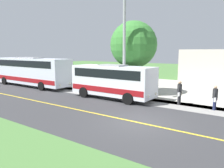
# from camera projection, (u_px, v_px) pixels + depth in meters

# --- Properties ---
(ground_plane) EXTENTS (120.00, 120.00, 0.00)m
(ground_plane) POSITION_uv_depth(u_px,v_px,m) (139.00, 123.00, 12.32)
(ground_plane) COLOR #477238
(road_surface) EXTENTS (8.00, 100.00, 0.01)m
(road_surface) POSITION_uv_depth(u_px,v_px,m) (139.00, 123.00, 12.32)
(road_surface) COLOR #333335
(road_surface) RESTS_ON ground
(sidewalk) EXTENTS (2.40, 100.00, 0.01)m
(sidewalk) POSITION_uv_depth(u_px,v_px,m) (172.00, 105.00, 16.50)
(sidewalk) COLOR gray
(sidewalk) RESTS_ON ground
(road_centre_line) EXTENTS (0.16, 100.00, 0.00)m
(road_centre_line) POSITION_uv_depth(u_px,v_px,m) (139.00, 123.00, 12.32)
(road_centre_line) COLOR gold
(road_centre_line) RESTS_ON ground
(shuttle_bus_front) EXTENTS (2.58, 7.38, 2.87)m
(shuttle_bus_front) POSITION_uv_depth(u_px,v_px,m) (113.00, 80.00, 18.55)
(shuttle_bus_front) COLOR white
(shuttle_bus_front) RESTS_ON ground
(transit_bus_rear) EXTENTS (2.62, 11.62, 3.31)m
(transit_bus_rear) POSITION_uv_depth(u_px,v_px,m) (30.00, 70.00, 25.27)
(transit_bus_rear) COLOR silver
(transit_bus_rear) RESTS_ON ground
(pedestrian_with_bags) EXTENTS (0.72, 0.34, 1.69)m
(pedestrian_with_bags) POSITION_uv_depth(u_px,v_px,m) (215.00, 97.00, 14.91)
(pedestrian_with_bags) COLOR #1E2347
(pedestrian_with_bags) RESTS_ON ground
(pedestrian_waiting) EXTENTS (0.72, 0.34, 1.81)m
(pedestrian_waiting) POSITION_uv_depth(u_px,v_px,m) (180.00, 92.00, 16.41)
(pedestrian_waiting) COLOR #262628
(pedestrian_waiting) RESTS_ON ground
(street_light_pole) EXTENTS (1.97, 0.24, 8.58)m
(street_light_pole) POSITION_uv_depth(u_px,v_px,m) (123.00, 42.00, 17.98)
(street_light_pole) COLOR #9E9EA3
(street_light_pole) RESTS_ON ground
(tree_curbside) EXTENTS (4.33, 4.33, 6.75)m
(tree_curbside) POSITION_uv_depth(u_px,v_px,m) (134.00, 45.00, 20.31)
(tree_curbside) COLOR #4C3826
(tree_curbside) RESTS_ON ground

